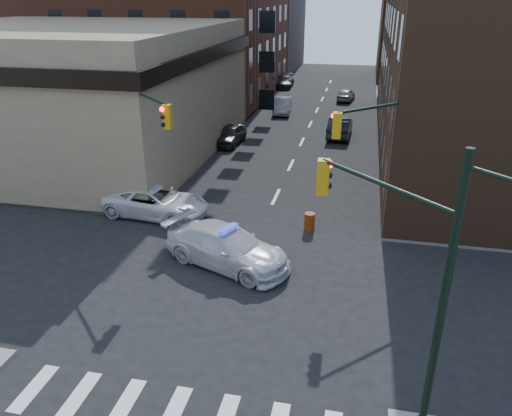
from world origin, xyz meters
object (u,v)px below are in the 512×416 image
at_px(parked_car_enear, 340,127).
at_px(barricade_nw_a, 138,190).
at_px(pedestrian_b, 91,173).
at_px(barrel_road, 310,222).
at_px(pickup, 156,202).
at_px(police_car, 227,247).
at_px(parked_car_wfar, 283,106).
at_px(parked_car_wnear, 230,135).
at_px(pedestrian_a, 143,197).
at_px(barrel_bank, 159,210).

xyz_separation_m(parked_car_enear, barricade_nw_a, (-10.59, -16.25, -0.26)).
bearing_deg(pedestrian_b, barrel_road, -43.20).
height_order(pickup, pedestrian_b, pedestrian_b).
xyz_separation_m(police_car, parked_car_wfar, (-2.51, 30.15, -0.09)).
bearing_deg(pickup, parked_car_enear, -19.43).
distance_m(parked_car_wnear, parked_car_wfar, 11.91).
xyz_separation_m(police_car, pedestrian_b, (-10.59, 7.40, 0.10)).
height_order(pedestrian_a, barrel_bank, pedestrian_a).
relative_size(parked_car_enear, barrel_bank, 4.75).
bearing_deg(police_car, parked_car_wfar, 26.58).
bearing_deg(barricade_nw_a, parked_car_enear, 62.79).
bearing_deg(parked_car_enear, barricade_nw_a, 59.11).
distance_m(pickup, pedestrian_b, 6.32).
relative_size(pickup, barrel_road, 6.02).
xyz_separation_m(pedestrian_a, barrel_road, (8.93, -0.08, -0.56)).
relative_size(parked_car_wnear, barrel_road, 4.69).
bearing_deg(barrel_bank, parked_car_enear, 65.89).
xyz_separation_m(parked_car_wnear, parked_car_wfar, (2.28, 11.69, 0.01)).
bearing_deg(parked_car_enear, pedestrian_b, 49.10).
height_order(pickup, barrel_road, pickup).
height_order(parked_car_wnear, parked_car_enear, parked_car_enear).
height_order(parked_car_wfar, barrel_bank, parked_car_wfar).
bearing_deg(parked_car_wnear, pickup, -87.59).
height_order(pickup, parked_car_wfar, pickup).
bearing_deg(police_car, pedestrian_a, 75.49).
relative_size(parked_car_wnear, parked_car_enear, 0.89).
distance_m(pickup, barrel_bank, 0.59).
xyz_separation_m(parked_car_wnear, barricade_nw_a, (-2.25, -12.20, -0.20)).
height_order(parked_car_enear, pedestrian_b, pedestrian_b).
bearing_deg(police_car, barrel_bank, 72.97).
xyz_separation_m(barrel_bank, barricade_nw_a, (-2.25, 2.40, 0.03)).
xyz_separation_m(parked_car_wfar, barrel_bank, (-2.28, -26.29, -0.24)).
distance_m(police_car, barricade_nw_a, 9.42).
bearing_deg(barrel_bank, pedestrian_b, 148.62).
height_order(police_car, parked_car_wnear, police_car).
relative_size(police_car, barricade_nw_a, 5.42).
xyz_separation_m(pedestrian_a, barrel_bank, (1.00, -0.40, -0.51)).
bearing_deg(parked_car_wnear, barrel_road, -57.32).
bearing_deg(barricade_nw_a, parked_car_wnear, 85.45).
distance_m(parked_car_wfar, pedestrian_a, 26.10).
xyz_separation_m(pickup, pedestrian_a, (-0.70, -0.04, 0.24)).
height_order(parked_car_wfar, pedestrian_a, pedestrian_a).
relative_size(parked_car_enear, pedestrian_b, 3.08).
bearing_deg(barricade_nw_a, pedestrian_b, 168.13).
height_order(parked_car_wfar, barrel_road, parked_car_wfar).
xyz_separation_m(pedestrian_b, barrel_bank, (5.80, -3.54, -0.44)).
bearing_deg(parked_car_enear, pedestrian_a, 65.09).
bearing_deg(pedestrian_a, barricade_nw_a, 154.93).
height_order(parked_car_wnear, barricade_nw_a, parked_car_wnear).
bearing_deg(pedestrian_b, pickup, -59.40).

